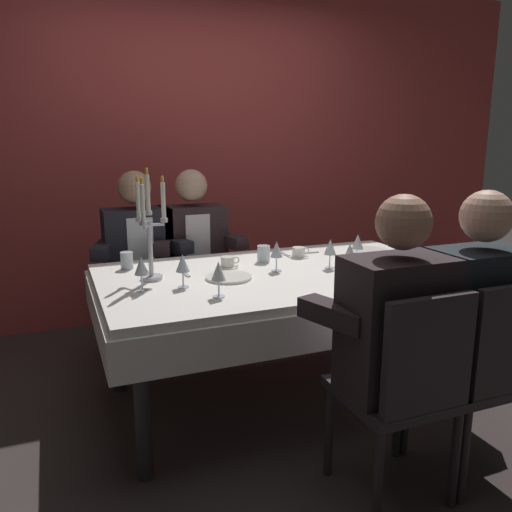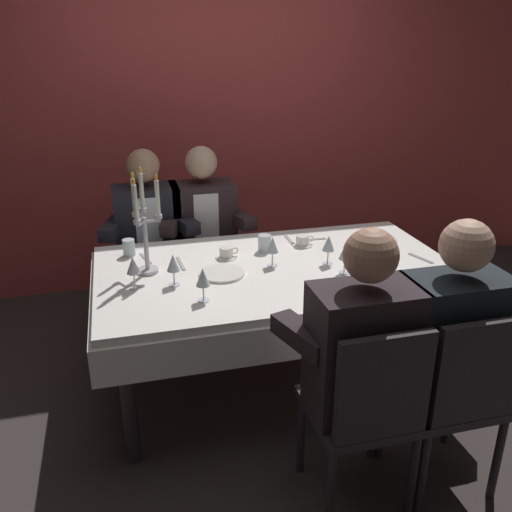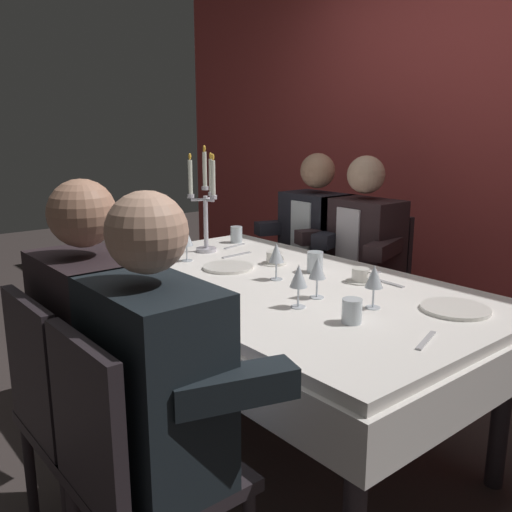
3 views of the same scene
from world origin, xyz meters
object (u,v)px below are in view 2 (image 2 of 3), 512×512
at_px(wine_glass_1, 173,264).
at_px(coffee_cup_1, 303,241).
at_px(wine_glass_6, 361,236).
at_px(water_tumbler_2, 383,259).
at_px(water_tumbler_0, 129,248).
at_px(wine_glass_3, 203,278).
at_px(seated_diner_0, 148,226).
at_px(dinner_plate_1, 222,273).
at_px(coffee_cup_0, 226,253).
at_px(candelabra, 145,227).
at_px(wine_glass_5, 328,244).
at_px(dining_table, 276,286).
at_px(water_tumbler_1, 264,243).
at_px(wine_glass_2, 133,266).
at_px(wine_glass_4, 273,245).
at_px(wine_glass_0, 345,253).
at_px(seated_diner_3, 453,336).
at_px(dinner_plate_0, 377,239).
at_px(seated_diner_1, 203,221).
at_px(seated_diner_2, 364,350).

height_order(wine_glass_1, coffee_cup_1, wine_glass_1).
height_order(wine_glass_6, water_tumbler_2, wine_glass_6).
height_order(wine_glass_6, water_tumbler_0, wine_glass_6).
height_order(wine_glass_3, seated_diner_0, seated_diner_0).
relative_size(dinner_plate_1, coffee_cup_0, 1.80).
bearing_deg(candelabra, wine_glass_5, -8.01).
bearing_deg(candelabra, dining_table, -8.24).
bearing_deg(water_tumbler_1, wine_glass_2, -156.80).
xyz_separation_m(candelabra, wine_glass_4, (0.65, -0.08, -0.13)).
bearing_deg(wine_glass_5, candelabra, 171.99).
bearing_deg(dining_table, wine_glass_3, -145.50).
bearing_deg(wine_glass_6, seated_diner_0, 142.62).
bearing_deg(wine_glass_6, water_tumbler_1, 157.76).
distance_m(wine_glass_0, seated_diner_3, 0.74).
distance_m(dinner_plate_0, coffee_cup_0, 0.94).
distance_m(water_tumbler_0, seated_diner_1, 0.73).
distance_m(wine_glass_3, seated_diner_0, 1.21).
height_order(water_tumbler_2, seated_diner_2, seated_diner_2).
bearing_deg(dinner_plate_0, dinner_plate_1, -164.94).
xyz_separation_m(water_tumbler_0, seated_diner_2, (0.85, -1.25, -0.05)).
bearing_deg(seated_diner_1, wine_glass_5, -60.24).
height_order(wine_glass_6, seated_diner_1, seated_diner_1).
height_order(wine_glass_0, wine_glass_5, same).
height_order(dining_table, wine_glass_2, wine_glass_2).
bearing_deg(wine_glass_4, wine_glass_2, -172.47).
xyz_separation_m(wine_glass_2, seated_diner_0, (0.13, 0.97, -0.12)).
xyz_separation_m(wine_glass_3, wine_glass_4, (0.43, 0.32, 0.00)).
distance_m(dinner_plate_0, wine_glass_0, 0.58).
xyz_separation_m(wine_glass_5, seated_diner_3, (0.22, -0.85, -0.12)).
relative_size(wine_glass_0, wine_glass_1, 1.00).
distance_m(seated_diner_1, seated_diner_3, 1.92).
bearing_deg(coffee_cup_0, dinner_plate_0, 2.88).
relative_size(dining_table, candelabra, 3.46).
xyz_separation_m(wine_glass_2, seated_diner_1, (0.50, 0.97, -0.12)).
relative_size(water_tumbler_0, water_tumbler_1, 0.98).
bearing_deg(water_tumbler_0, coffee_cup_1, -5.49).
xyz_separation_m(wine_glass_1, coffee_cup_0, (0.33, 0.29, -0.09)).
bearing_deg(wine_glass_1, coffee_cup_1, 24.69).
bearing_deg(wine_glass_6, wine_glass_1, -172.93).
relative_size(water_tumbler_1, coffee_cup_0, 0.73).
bearing_deg(wine_glass_6, wine_glass_3, -160.26).
bearing_deg(water_tumbler_1, seated_diner_0, 133.44).
height_order(candelabra, water_tumbler_0, candelabra).
xyz_separation_m(wine_glass_0, wine_glass_5, (-0.04, 0.14, 0.00)).
xyz_separation_m(candelabra, dinner_plate_1, (0.37, -0.13, -0.24)).
xyz_separation_m(wine_glass_3, coffee_cup_1, (0.69, 0.58, -0.09)).
height_order(dinner_plate_1, water_tumbler_1, water_tumbler_1).
bearing_deg(wine_glass_2, wine_glass_5, 2.45).
xyz_separation_m(water_tumbler_2, seated_diner_2, (-0.46, -0.74, -0.05)).
bearing_deg(coffee_cup_1, seated_diner_3, -77.52).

